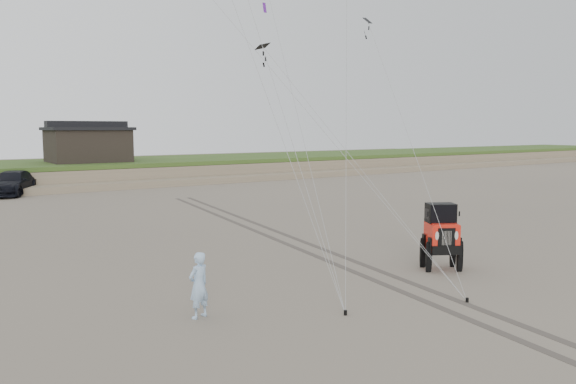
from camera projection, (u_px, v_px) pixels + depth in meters
The scene contains 9 objects.
ground at pixel (390, 295), 15.15m from camera, with size 160.00×160.00×0.00m, color #6B6054.
dune_ridge at pixel (62, 173), 45.79m from camera, with size 160.00×14.25×1.73m.
cabin at pixel (88, 143), 46.23m from camera, with size 6.40×5.40×3.35m.
truck_c at pixel (12, 183), 37.84m from camera, with size 2.24×5.51×1.60m, color black.
jeep at pixel (441, 244), 17.76m from camera, with size 1.95×4.53×1.69m, color red, non-canonical shape.
man at pixel (199, 285), 13.24m from camera, with size 0.58×0.38×1.59m, color #92BAE2.
stake_main at pixel (345, 313), 13.50m from camera, with size 0.08×0.08×0.12m, color black.
stake_aux at pixel (467, 300), 14.49m from camera, with size 0.08×0.08×0.12m, color black.
tire_tracks at pixel (285, 239), 22.83m from camera, with size 5.22×29.74×0.01m.
Camera 1 is at (-10.60, -10.60, 4.47)m, focal length 35.00 mm.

